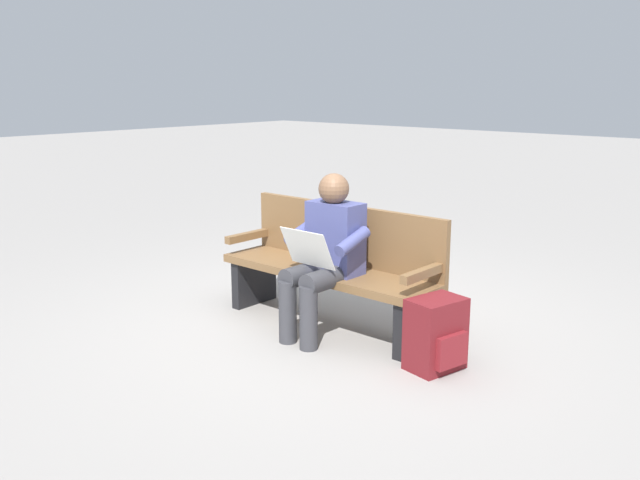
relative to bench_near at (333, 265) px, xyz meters
The scene contains 4 objects.
ground_plane 0.46m from the bench_near, 89.77° to the left, with size 40.00×40.00×0.00m, color gray.
bench_near is the anchor object (origin of this frame).
person_seated 0.31m from the bench_near, 117.42° to the left, with size 0.57×0.57×1.18m.
backpack 1.11m from the bench_near, 167.91° to the left, with size 0.34×0.40×0.47m.
Camera 1 is at (-3.23, 3.74, 1.81)m, focal length 38.46 mm.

